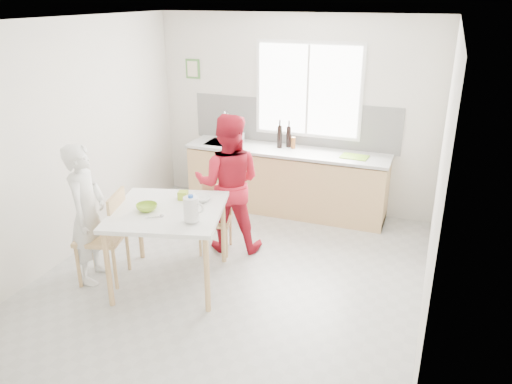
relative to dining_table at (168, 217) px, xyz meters
The scene contains 21 objects.
ground 1.01m from the dining_table, 29.27° to the left, with size 4.50×4.50×0.00m, color #B7B7B2.
room_shell 1.09m from the dining_table, 29.27° to the left, with size 4.50×4.50×4.50m.
window 2.82m from the dining_table, 73.10° to the left, with size 1.50×0.06×1.30m.
backsplash 2.66m from the dining_table, 77.36° to the left, with size 3.00×0.02×0.65m, color white.
picture_frame 2.96m from the dining_table, 110.90° to the left, with size 0.22×0.03×0.28m.
kitchen_counter 2.37m from the dining_table, 75.90° to the left, with size 2.84×0.64×1.37m.
dining_table is the anchor object (origin of this frame).
chair_left 0.71m from the dining_table, 165.12° to the right, with size 0.57×0.57×1.01m.
chair_far 0.94m from the dining_table, 81.53° to the left, with size 0.45×0.45×0.80m.
person_white 0.87m from the dining_table, 165.12° to the right, with size 0.56×0.37×1.53m, color white.
person_red 1.00m from the dining_table, 74.62° to the left, with size 0.81×0.63×1.68m, color red.
bowl_green 0.24m from the dining_table, 151.08° to the right, with size 0.22×0.22×0.07m, color #90BF2C.
bowl_white 0.41m from the dining_table, 54.68° to the left, with size 0.22×0.22×0.05m, color white.
milk_jug 0.49m from the dining_table, 26.07° to the right, with size 0.21×0.15×0.26m.
green_box 0.33m from the dining_table, 85.23° to the left, with size 0.10×0.10×0.09m, color #9FBE2B.
spoon 0.25m from the dining_table, 95.10° to the right, with size 0.01×0.01×0.16m, color #A5A5AA.
cutting_board 2.72m from the dining_table, 56.03° to the left, with size 0.35×0.25×0.01m, color #7CB529.
wine_bottle_a 2.38m from the dining_table, 78.95° to the left, with size 0.07×0.07×0.32m, color black.
wine_bottle_b 2.48m from the dining_table, 76.80° to the left, with size 0.07×0.07×0.30m, color black.
jar_amber 2.45m from the dining_table, 74.70° to the left, with size 0.06×0.06×0.16m, color brown.
soap_bottle 2.41m from the dining_table, 93.63° to the left, with size 0.09×0.09×0.20m, color #999999.
Camera 1 is at (1.94, -4.40, 2.93)m, focal length 35.00 mm.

